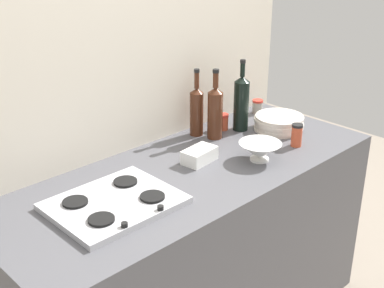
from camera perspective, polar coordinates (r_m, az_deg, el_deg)
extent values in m
cube|color=#4C4C51|center=(2.47, 0.00, -12.20)|extent=(1.80, 0.70, 0.90)
cube|color=beige|center=(2.39, -6.39, 7.05)|extent=(1.90, 0.06, 2.44)
cube|color=#B2B2B7|center=(1.98, -8.51, -6.44)|extent=(0.46, 0.37, 0.02)
cylinder|color=black|center=(1.86, -9.92, -8.15)|extent=(0.10, 0.10, 0.01)
cylinder|color=black|center=(1.97, -4.37, -5.77)|extent=(0.10, 0.10, 0.01)
cylinder|color=black|center=(1.98, -12.69, -6.22)|extent=(0.10, 0.10, 0.01)
cylinder|color=black|center=(2.09, -7.32, -4.12)|extent=(0.10, 0.10, 0.01)
cylinder|color=black|center=(1.81, -7.42, -8.77)|extent=(0.02, 0.02, 0.02)
cylinder|color=black|center=(1.89, -3.48, -7.00)|extent=(0.02, 0.02, 0.02)
cylinder|color=silver|center=(2.68, 9.37, 1.67)|extent=(0.24, 0.24, 0.01)
cylinder|color=silver|center=(2.68, 9.52, 1.90)|extent=(0.24, 0.24, 0.01)
cylinder|color=silver|center=(2.67, 9.57, 2.17)|extent=(0.24, 0.24, 0.01)
cylinder|color=silver|center=(2.66, 9.47, 2.41)|extent=(0.24, 0.24, 0.01)
cylinder|color=silver|center=(2.66, 9.41, 2.69)|extent=(0.24, 0.24, 0.01)
cylinder|color=silver|center=(2.66, 9.59, 2.93)|extent=(0.24, 0.24, 0.01)
cylinder|color=#472314|center=(2.52, 2.54, 3.13)|extent=(0.07, 0.07, 0.23)
cone|color=#472314|center=(2.47, 2.59, 5.92)|extent=(0.07, 0.07, 0.03)
cylinder|color=#472314|center=(2.46, 2.62, 7.01)|extent=(0.03, 0.03, 0.07)
cylinder|color=black|center=(2.45, 2.63, 8.01)|extent=(0.03, 0.03, 0.02)
cylinder|color=black|center=(2.62, 5.41, 4.17)|extent=(0.08, 0.08, 0.25)
cone|color=black|center=(2.58, 5.53, 7.10)|extent=(0.08, 0.08, 0.03)
cylinder|color=black|center=(2.57, 5.57, 8.11)|extent=(0.02, 0.02, 0.07)
cylinder|color=black|center=(2.56, 5.61, 9.02)|extent=(0.03, 0.03, 0.02)
cylinder|color=#472314|center=(2.55, 0.51, 3.30)|extent=(0.07, 0.07, 0.22)
cone|color=#472314|center=(2.51, 0.52, 5.87)|extent=(0.07, 0.07, 0.02)
cylinder|color=#472314|center=(2.50, 0.52, 6.99)|extent=(0.02, 0.02, 0.08)
cylinder|color=black|center=(2.49, 0.52, 8.04)|extent=(0.03, 0.03, 0.02)
cylinder|color=white|center=(2.34, 7.40, -1.65)|extent=(0.09, 0.09, 0.01)
cone|color=white|center=(2.32, 7.45, -0.71)|extent=(0.19, 0.19, 0.07)
cube|color=white|center=(2.29, 0.82, -1.25)|extent=(0.16, 0.11, 0.06)
cylinder|color=#C64C2D|center=(2.49, 11.40, 0.83)|extent=(0.05, 0.05, 0.10)
cylinder|color=black|center=(2.47, 11.50, 2.00)|extent=(0.05, 0.05, 0.01)
cylinder|color=#9E998C|center=(2.90, 7.19, 4.00)|extent=(0.06, 0.06, 0.06)
cylinder|color=red|center=(2.88, 7.22, 4.71)|extent=(0.06, 0.06, 0.01)
cylinder|color=#C64C2D|center=(2.65, 3.36, 2.32)|extent=(0.06, 0.06, 0.07)
cylinder|color=red|center=(2.63, 3.38, 3.15)|extent=(0.06, 0.06, 0.01)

